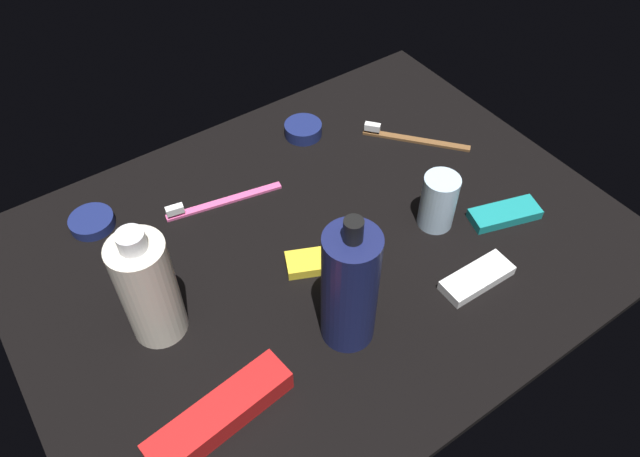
# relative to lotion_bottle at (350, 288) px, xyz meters

# --- Properties ---
(ground_plane) EXTENTS (0.84, 0.64, 0.01)m
(ground_plane) POSITION_rel_lotion_bottle_xyz_m (0.05, 0.14, -0.10)
(ground_plane) COLOR black
(lotion_bottle) EXTENTS (0.07, 0.07, 0.20)m
(lotion_bottle) POSITION_rel_lotion_bottle_xyz_m (0.00, 0.00, 0.00)
(lotion_bottle) COLOR #181E4F
(lotion_bottle) RESTS_ON ground_plane
(bodywash_bottle) EXTENTS (0.07, 0.07, 0.18)m
(bodywash_bottle) POSITION_rel_lotion_bottle_xyz_m (-0.19, 0.14, -0.01)
(bodywash_bottle) COLOR silver
(bodywash_bottle) RESTS_ON ground_plane
(deodorant_stick) EXTENTS (0.05, 0.05, 0.09)m
(deodorant_stick) POSITION_rel_lotion_bottle_xyz_m (0.22, 0.08, -0.05)
(deodorant_stick) COLOR silver
(deodorant_stick) RESTS_ON ground_plane
(toothbrush_pink) EXTENTS (0.18, 0.05, 0.02)m
(toothbrush_pink) POSITION_rel_lotion_bottle_xyz_m (-0.03, 0.29, -0.08)
(toothbrush_pink) COLOR #E55999
(toothbrush_pink) RESTS_ON ground_plane
(toothbrush_brown) EXTENTS (0.13, 0.14, 0.02)m
(toothbrush_brown) POSITION_rel_lotion_bottle_xyz_m (0.31, 0.24, -0.08)
(toothbrush_brown) COLOR brown
(toothbrush_brown) RESTS_ON ground_plane
(toothpaste_box_red) EXTENTS (0.18, 0.06, 0.03)m
(toothpaste_box_red) POSITION_rel_lotion_bottle_xyz_m (-0.19, -0.02, -0.07)
(toothpaste_box_red) COLOR red
(toothpaste_box_red) RESTS_ON ground_plane
(snack_bar_yellow) EXTENTS (0.11, 0.08, 0.01)m
(snack_bar_yellow) POSITION_rel_lotion_bottle_xyz_m (0.04, 0.10, -0.08)
(snack_bar_yellow) COLOR yellow
(snack_bar_yellow) RESTS_ON ground_plane
(snack_bar_teal) EXTENTS (0.11, 0.07, 0.01)m
(snack_bar_teal) POSITION_rel_lotion_bottle_xyz_m (0.31, 0.02, -0.08)
(snack_bar_teal) COLOR teal
(snack_bar_teal) RESTS_ON ground_plane
(snack_bar_white) EXTENTS (0.10, 0.04, 0.01)m
(snack_bar_white) POSITION_rel_lotion_bottle_xyz_m (0.19, -0.04, -0.08)
(snack_bar_white) COLOR white
(snack_bar_white) RESTS_ON ground_plane
(cream_tin_left) EXTENTS (0.06, 0.06, 0.02)m
(cream_tin_left) POSITION_rel_lotion_bottle_xyz_m (0.17, 0.35, -0.08)
(cream_tin_left) COLOR navy
(cream_tin_left) RESTS_ON ground_plane
(cream_tin_right) EXTENTS (0.06, 0.06, 0.02)m
(cream_tin_right) POSITION_rel_lotion_bottle_xyz_m (-0.20, 0.36, -0.08)
(cream_tin_right) COLOR navy
(cream_tin_right) RESTS_ON ground_plane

